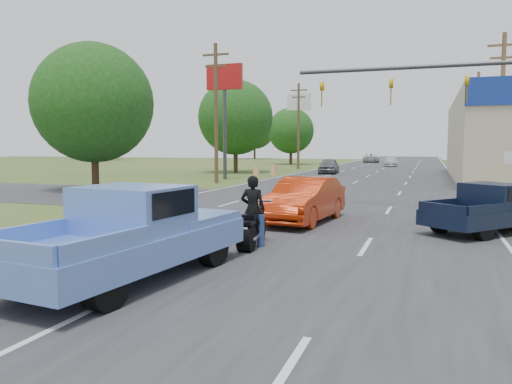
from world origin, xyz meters
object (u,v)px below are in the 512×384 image
at_px(red_convertible, 304,200).
at_px(blue_pickup, 134,232).
at_px(distant_car_silver, 391,162).
at_px(motorcycle, 252,228).
at_px(navy_pickup, 494,208).
at_px(distant_car_white, 371,158).
at_px(distant_car_grey, 329,166).
at_px(rider, 253,213).

bearing_deg(red_convertible, blue_pickup, -94.00).
distance_m(blue_pickup, distant_car_silver, 60.14).
height_order(motorcycle, navy_pickup, navy_pickup).
relative_size(motorcycle, distant_car_silver, 0.55).
xyz_separation_m(motorcycle, distant_car_white, (-4.68, 71.33, 0.21)).
relative_size(motorcycle, distant_car_grey, 0.53).
distance_m(rider, distant_car_silver, 56.36).
relative_size(blue_pickup, distant_car_silver, 1.37).
bearing_deg(motorcycle, blue_pickup, -113.57).
relative_size(navy_pickup, distant_car_grey, 1.06).
distance_m(motorcycle, blue_pickup, 3.93).
bearing_deg(distant_car_silver, motorcycle, -94.84).
xyz_separation_m(red_convertible, distant_car_grey, (-5.15, 31.44, -0.03)).
xyz_separation_m(red_convertible, distant_car_silver, (-0.72, 51.76, -0.16)).
bearing_deg(red_convertible, distant_car_white, 100.42).
relative_size(distant_car_grey, distant_car_silver, 1.03).
relative_size(red_convertible, distant_car_white, 0.90).
bearing_deg(navy_pickup, motorcycle, -103.11).
distance_m(motorcycle, navy_pickup, 7.85).
bearing_deg(distant_car_silver, red_convertible, -94.49).
xyz_separation_m(navy_pickup, distant_car_silver, (-6.78, 51.81, -0.15)).
height_order(blue_pickup, distant_car_grey, blue_pickup).
distance_m(rider, blue_pickup, 3.97).
bearing_deg(red_convertible, rider, -87.39).
bearing_deg(blue_pickup, distant_car_grey, 101.90).
bearing_deg(motorcycle, distant_car_silver, 85.12).
height_order(blue_pickup, distant_car_white, blue_pickup).
bearing_deg(rider, distant_car_silver, -94.88).
distance_m(navy_pickup, distant_car_grey, 33.42).
bearing_deg(distant_car_silver, rider, -94.85).
height_order(rider, distant_car_white, rider).
height_order(motorcycle, blue_pickup, blue_pickup).
bearing_deg(navy_pickup, distant_car_white, 140.15).
height_order(red_convertible, distant_car_grey, red_convertible).
relative_size(red_convertible, navy_pickup, 1.02).
height_order(motorcycle, distant_car_silver, distant_car_silver).
height_order(navy_pickup, distant_car_grey, navy_pickup).
height_order(motorcycle, distant_car_white, distant_car_white).
bearing_deg(motorcycle, distant_car_white, 88.42).
bearing_deg(distant_car_white, blue_pickup, 83.34).
relative_size(red_convertible, blue_pickup, 0.81).
distance_m(red_convertible, navy_pickup, 6.06).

